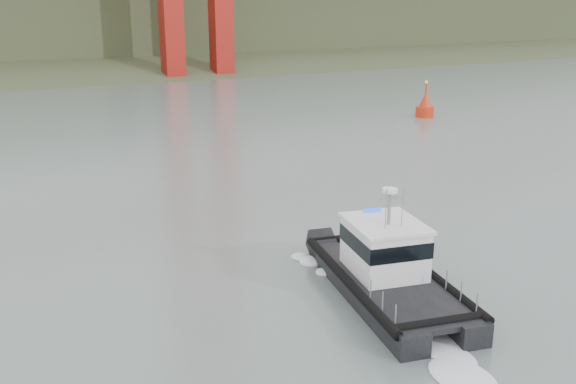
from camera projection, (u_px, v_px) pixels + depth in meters
name	position (u px, v px, depth m)	size (l,w,h in m)	color
ground	(333.00, 288.00, 26.95)	(400.00, 400.00, 0.00)	#556560
headlands	(9.00, 23.00, 130.99)	(500.00, 105.36, 27.12)	#303E23
patrol_boat	(387.00, 268.00, 26.06)	(5.36, 10.17, 4.69)	black
nav_buoy	(425.00, 107.00, 66.18)	(1.89, 1.89, 3.93)	red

